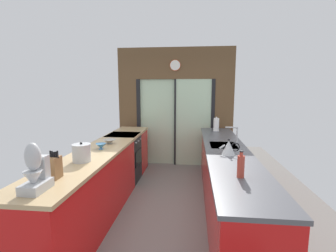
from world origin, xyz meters
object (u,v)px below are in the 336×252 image
knife_block (55,167)px  oven_range (124,158)px  kettle (229,148)px  mixing_bowl_near (101,146)px  mixing_bowl_far (109,141)px  stand_mixer (35,172)px  soap_bottle (241,166)px  stock_pot (82,153)px  paper_towel_roll (216,125)px

knife_block → oven_range: bearing=90.5°
knife_block → kettle: knife_block is taller
mixing_bowl_near → mixing_bowl_far: bearing=90.0°
stand_mixer → oven_range: bearing=90.4°
knife_block → soap_bottle: (1.78, 0.22, 0.00)m
mixing_bowl_near → stock_pot: size_ratio=0.62×
kettle → mixing_bowl_far: bearing=165.8°
oven_range → kettle: 2.26m
stock_pot → kettle: (1.78, 0.50, -0.01)m
oven_range → stand_mixer: (0.02, -2.59, 0.63)m
oven_range → knife_block: size_ratio=3.33×
kettle → paper_towel_roll: bearing=90.1°
knife_block → mixing_bowl_near: bearing=90.0°
soap_bottle → mixing_bowl_far: bearing=144.2°
oven_range → mixing_bowl_far: 0.95m
kettle → stock_pot: bearing=-164.4°
oven_range → knife_block: knife_block is taller
knife_block → mixing_bowl_far: bearing=90.0°
knife_block → soap_bottle: 1.79m
oven_range → kettle: bearing=-34.9°
stand_mixer → kettle: stand_mixer is taller
mixing_bowl_near → stock_pot: bearing=-90.0°
knife_block → stand_mixer: bearing=-90.0°
stock_pot → paper_towel_roll: size_ratio=0.79×
mixing_bowl_near → kettle: size_ratio=0.55×
mixing_bowl_near → mixing_bowl_far: mixing_bowl_near is taller
mixing_bowl_far → paper_towel_roll: 2.24m
mixing_bowl_far → stand_mixer: (0.00, -1.79, 0.12)m
knife_block → kettle: (1.78, 1.05, -0.02)m
stock_pot → mixing_bowl_near: bearing=90.0°
mixing_bowl_near → kettle: bearing=-3.3°
mixing_bowl_far → paper_towel_roll: size_ratio=0.70×
kettle → stand_mixer: bearing=-143.1°
mixing_bowl_far → paper_towel_roll: paper_towel_roll is taller
stand_mixer → mixing_bowl_far: bearing=90.0°
knife_block → stock_pot: (0.00, 0.56, -0.00)m
knife_block → paper_towel_roll: size_ratio=0.92×
stock_pot → soap_bottle: soap_bottle is taller
oven_range → knife_block: 2.38m
mixing_bowl_far → stand_mixer: size_ratio=0.50×
mixing_bowl_far → stand_mixer: stand_mixer is taller
stock_pot → kettle: bearing=15.6°
oven_range → stand_mixer: 2.67m
stand_mixer → paper_towel_roll: (1.78, 3.15, -0.03)m
paper_towel_roll → mixing_bowl_far: bearing=-142.7°
oven_range → soap_bottle: soap_bottle is taller
oven_range → kettle: kettle is taller
stand_mixer → stock_pot: size_ratio=1.78×
mixing_bowl_near → soap_bottle: 2.01m
stock_pot → paper_towel_roll: paper_towel_roll is taller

